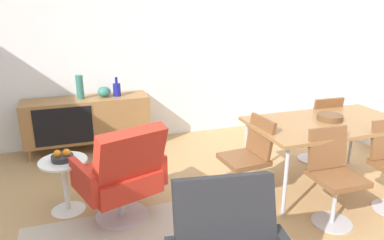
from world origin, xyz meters
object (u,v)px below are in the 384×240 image
(wooden_bowl_on_table, at_px, (330,117))
(dining_chair_back_right, at_px, (319,126))
(dining_chair_near_window, at_px, (249,157))
(fruit_bowl, at_px, (62,157))
(vase_cobalt, at_px, (104,92))
(vase_ceramic_small, at_px, (80,87))
(vase_sculptural_dark, at_px, (117,89))
(lounge_chair_red, at_px, (122,173))
(sideboard, at_px, (87,119))
(dining_chair_front_left, at_px, (333,173))
(side_table_round, at_px, (65,180))
(dining_table, at_px, (328,125))

(wooden_bowl_on_table, distance_m, dining_chair_back_right, 0.68)
(dining_chair_near_window, distance_m, fruit_bowl, 1.77)
(vase_cobalt, bearing_deg, wooden_bowl_on_table, -40.82)
(vase_ceramic_small, bearing_deg, vase_sculptural_dark, 0.00)
(fruit_bowl, bearing_deg, vase_cobalt, 69.89)
(vase_sculptural_dark, height_order, lounge_chair_red, vase_sculptural_dark)
(sideboard, bearing_deg, vase_cobalt, 0.44)
(fruit_bowl, bearing_deg, dining_chair_front_left, -22.56)
(dining_chair_back_right, distance_m, dining_chair_near_window, 1.36)
(lounge_chair_red, relative_size, side_table_round, 1.82)
(wooden_bowl_on_table, height_order, dining_chair_back_right, dining_chair_back_right)
(vase_sculptural_dark, bearing_deg, sideboard, -179.74)
(vase_cobalt, bearing_deg, dining_chair_near_window, -57.50)
(dining_chair_front_left, distance_m, dining_chair_near_window, 0.78)
(vase_cobalt, distance_m, dining_chair_near_window, 2.22)
(wooden_bowl_on_table, xyz_separation_m, dining_chair_back_right, (0.30, 0.53, -0.30))
(dining_chair_back_right, relative_size, fruit_bowl, 4.28)
(sideboard, bearing_deg, side_table_round, -101.40)
(vase_sculptural_dark, height_order, dining_chair_near_window, vase_sculptural_dark)
(dining_table, relative_size, dining_chair_near_window, 1.87)
(side_table_round, height_order, fruit_bowl, fruit_bowl)
(vase_cobalt, distance_m, side_table_round, 1.64)
(vase_cobalt, bearing_deg, fruit_bowl, -110.11)
(lounge_chair_red, distance_m, side_table_round, 0.62)
(vase_ceramic_small, xyz_separation_m, dining_table, (2.37, -1.86, -0.18))
(vase_cobalt, xyz_separation_m, dining_chair_near_window, (1.18, -1.85, -0.32))
(dining_chair_near_window, bearing_deg, lounge_chair_red, 178.09)
(wooden_bowl_on_table, bearing_deg, dining_chair_back_right, 60.04)
(dining_table, distance_m, side_table_round, 2.67)
(sideboard, distance_m, lounge_chair_red, 1.82)
(dining_chair_front_left, xyz_separation_m, fruit_bowl, (-2.26, 0.94, 0.09))
(fruit_bowl, bearing_deg, lounge_chair_red, -34.14)
(dining_table, relative_size, fruit_bowl, 8.00)
(dining_chair_back_right, relative_size, dining_chair_near_window, 1.00)
(wooden_bowl_on_table, bearing_deg, lounge_chair_red, 179.66)
(wooden_bowl_on_table, distance_m, lounge_chair_red, 2.18)
(sideboard, relative_size, dining_table, 1.00)
(vase_sculptural_dark, xyz_separation_m, wooden_bowl_on_table, (1.95, -1.83, -0.04))
(dining_chair_front_left, bearing_deg, sideboard, 129.13)
(vase_cobalt, distance_m, vase_sculptural_dark, 0.17)
(vase_ceramic_small, bearing_deg, lounge_chair_red, -82.05)
(vase_sculptural_dark, xyz_separation_m, lounge_chair_red, (-0.21, -1.81, -0.34))
(fruit_bowl, bearing_deg, side_table_round, -90.06)
(dining_chair_near_window, bearing_deg, dining_chair_back_right, 24.13)
(sideboard, distance_m, dining_table, 2.98)
(vase_cobalt, height_order, dining_chair_back_right, vase_cobalt)
(vase_sculptural_dark, distance_m, vase_ceramic_small, 0.47)
(side_table_round, bearing_deg, wooden_bowl_on_table, -7.47)
(side_table_round, bearing_deg, fruit_bowl, 89.94)
(dining_chair_back_right, height_order, dining_chair_near_window, same)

